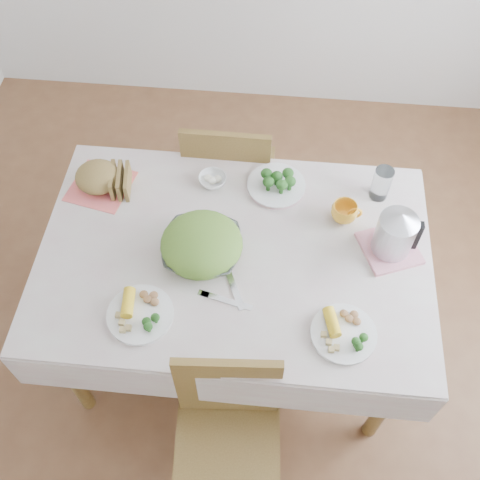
# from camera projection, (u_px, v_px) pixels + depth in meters

# --- Properties ---
(floor) EXTENTS (3.60, 3.60, 0.00)m
(floor) POSITION_uv_depth(u_px,v_px,m) (236.00, 338.00, 2.77)
(floor) COLOR brown
(floor) RESTS_ON ground
(dining_table) EXTENTS (1.40, 0.90, 0.75)m
(dining_table) POSITION_uv_depth(u_px,v_px,m) (235.00, 301.00, 2.46)
(dining_table) COLOR brown
(dining_table) RESTS_ON floor
(tablecloth) EXTENTS (1.50, 1.00, 0.01)m
(tablecloth) POSITION_uv_depth(u_px,v_px,m) (234.00, 253.00, 2.15)
(tablecloth) COLOR beige
(tablecloth) RESTS_ON dining_table
(chair_near) EXTENTS (0.41, 0.41, 0.86)m
(chair_near) POSITION_uv_depth(u_px,v_px,m) (227.00, 451.00, 2.01)
(chair_near) COLOR brown
(chair_near) RESTS_ON floor
(chair_far) EXTENTS (0.41, 0.41, 0.90)m
(chair_far) POSITION_uv_depth(u_px,v_px,m) (231.00, 172.00, 2.78)
(chair_far) COLOR brown
(chair_far) RESTS_ON floor
(salad_bowl) EXTENTS (0.30, 0.30, 0.07)m
(salad_bowl) POSITION_uv_depth(u_px,v_px,m) (202.00, 248.00, 2.11)
(salad_bowl) COLOR white
(salad_bowl) RESTS_ON tablecloth
(dinner_plate_left) EXTENTS (0.29, 0.29, 0.02)m
(dinner_plate_left) POSITION_uv_depth(u_px,v_px,m) (140.00, 315.00, 1.98)
(dinner_plate_left) COLOR white
(dinner_plate_left) RESTS_ON tablecloth
(dinner_plate_right) EXTENTS (0.25, 0.25, 0.02)m
(dinner_plate_right) POSITION_uv_depth(u_px,v_px,m) (343.00, 334.00, 1.94)
(dinner_plate_right) COLOR white
(dinner_plate_right) RESTS_ON tablecloth
(broccoli_plate) EXTENTS (0.31, 0.31, 0.02)m
(broccoli_plate) POSITION_uv_depth(u_px,v_px,m) (276.00, 186.00, 2.32)
(broccoli_plate) COLOR beige
(broccoli_plate) RESTS_ON tablecloth
(napkin) EXTENTS (0.28, 0.28, 0.00)m
(napkin) POSITION_uv_depth(u_px,v_px,m) (101.00, 186.00, 2.33)
(napkin) COLOR #FF6D69
(napkin) RESTS_ON tablecloth
(bread_loaf) EXTENTS (0.22, 0.22, 0.11)m
(bread_loaf) POSITION_uv_depth(u_px,v_px,m) (98.00, 177.00, 2.29)
(bread_loaf) COLOR brown
(bread_loaf) RESTS_ON napkin
(fruit_bowl) EXTENTS (0.12, 0.12, 0.04)m
(fruit_bowl) POSITION_uv_depth(u_px,v_px,m) (213.00, 180.00, 2.33)
(fruit_bowl) COLOR white
(fruit_bowl) RESTS_ON tablecloth
(yellow_mug) EXTENTS (0.12, 0.12, 0.08)m
(yellow_mug) POSITION_uv_depth(u_px,v_px,m) (344.00, 212.00, 2.20)
(yellow_mug) COLOR yellow
(yellow_mug) RESTS_ON tablecloth
(glass_tumbler) EXTENTS (0.10, 0.10, 0.15)m
(glass_tumbler) POSITION_uv_depth(u_px,v_px,m) (381.00, 185.00, 2.25)
(glass_tumbler) COLOR white
(glass_tumbler) RESTS_ON tablecloth
(pink_tray) EXTENTS (0.26, 0.26, 0.02)m
(pink_tray) POSITION_uv_depth(u_px,v_px,m) (389.00, 248.00, 2.15)
(pink_tray) COLOR pink
(pink_tray) RESTS_ON tablecloth
(electric_kettle) EXTENTS (0.17, 0.17, 0.21)m
(electric_kettle) POSITION_uv_depth(u_px,v_px,m) (396.00, 231.00, 2.05)
(electric_kettle) COLOR #B2B5BA
(electric_kettle) RESTS_ON pink_tray
(fork_left) EXTENTS (0.10, 0.20, 0.00)m
(fork_left) POSITION_uv_depth(u_px,v_px,m) (233.00, 287.00, 2.06)
(fork_left) COLOR silver
(fork_left) RESTS_ON tablecloth
(knife) EXTENTS (0.20, 0.07, 0.00)m
(knife) POSITION_uv_depth(u_px,v_px,m) (226.00, 301.00, 2.02)
(knife) COLOR silver
(knife) RESTS_ON tablecloth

